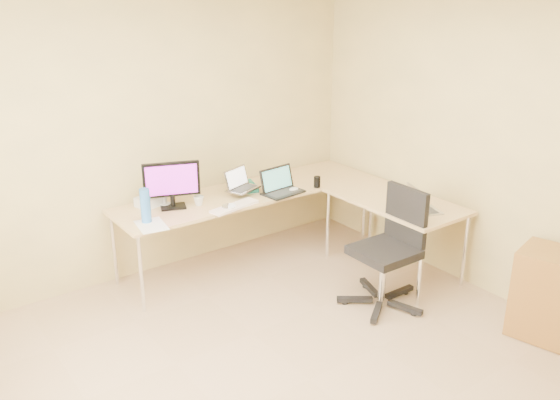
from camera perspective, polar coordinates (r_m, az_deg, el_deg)
floor at (r=4.32m, az=2.86°, el=-16.99°), size 4.50×4.50×0.00m
wall_back at (r=5.53m, az=-11.79°, el=6.06°), size 4.50×0.00×4.50m
wall_right at (r=5.22m, az=21.42°, el=4.23°), size 0.00×4.50×4.50m
desk_main at (r=5.82m, az=-2.98°, el=-2.53°), size 2.65×0.70×0.73m
desk_return at (r=5.70m, az=10.89°, el=-3.39°), size 0.70×1.30×0.73m
monitor at (r=5.28m, az=-10.44°, el=1.44°), size 0.52×0.32×0.43m
book_stack at (r=5.74m, az=-3.50°, el=1.30°), size 0.30×0.35×0.05m
laptop_center at (r=5.56m, az=-3.62°, el=2.00°), size 0.37×0.33×0.20m
laptop_black at (r=5.58m, az=0.31°, el=1.83°), size 0.42×0.33×0.24m
keyboard at (r=5.27m, az=-4.44°, el=-0.63°), size 0.50×0.22×0.02m
mouse at (r=5.68m, az=1.34°, el=1.05°), size 0.12×0.10×0.04m
mug at (r=5.36m, az=-7.88°, el=-0.06°), size 0.12×0.12×0.09m
cd_stack at (r=5.24m, az=-4.98°, el=-0.72°), size 0.17×0.17×0.03m
water_bottle at (r=5.01m, az=-12.90°, el=-0.55°), size 0.11×0.11×0.30m
papers at (r=4.99m, az=-12.36°, el=-2.40°), size 0.27×0.34×0.01m
white_box at (r=5.43m, az=-12.44°, el=-0.08°), size 0.28×0.23×0.09m
desk_fan at (r=5.37m, az=-11.21°, el=0.95°), size 0.24×0.24×0.29m
black_cup at (r=5.79m, az=3.61°, el=1.76°), size 0.07×0.07×0.11m
laptop_return at (r=5.29m, az=13.91°, el=-0.09°), size 0.36×0.33×0.20m
office_chair at (r=5.03m, az=10.05°, el=-4.93°), size 0.63×0.63×1.03m
cabinet at (r=5.04m, az=24.76°, el=-8.35°), size 0.52×0.60×0.71m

